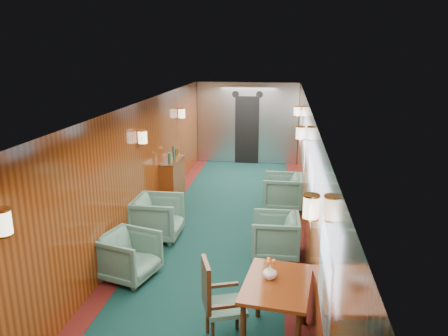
% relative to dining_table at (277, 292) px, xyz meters
% --- Properties ---
extents(room, '(12.00, 12.10, 2.40)m').
position_rel_dining_table_xyz_m(room, '(-1.09, 2.43, 0.98)').
color(room, '#0C2C27').
rests_on(room, ground).
extents(bulkhead, '(2.98, 0.17, 2.39)m').
position_rel_dining_table_xyz_m(bulkhead, '(-1.09, 8.34, 0.53)').
color(bulkhead, silver).
rests_on(bulkhead, ground).
extents(windows_right, '(0.02, 8.60, 0.80)m').
position_rel_dining_table_xyz_m(windows_right, '(0.40, 2.68, 0.79)').
color(windows_right, silver).
rests_on(windows_right, ground).
extents(wall_sconces, '(2.97, 7.97, 0.25)m').
position_rel_dining_table_xyz_m(wall_sconces, '(-1.09, 3.00, 1.13)').
color(wall_sconces, beige).
rests_on(wall_sconces, ground).
extents(dining_table, '(0.85, 1.12, 0.78)m').
position_rel_dining_table_xyz_m(dining_table, '(0.00, 0.00, 0.00)').
color(dining_table, '#652B0D').
rests_on(dining_table, ground).
extents(side_chair, '(0.58, 0.60, 1.04)m').
position_rel_dining_table_xyz_m(side_chair, '(-0.68, -0.08, -0.09)').
color(side_chair, '#1D4439').
rests_on(side_chair, ground).
extents(credenza, '(0.34, 1.08, 1.24)m').
position_rel_dining_table_xyz_m(credenza, '(-2.43, 4.66, -0.17)').
color(credenza, '#652B0D').
rests_on(credenza, ground).
extents(flower_vase, '(0.20, 0.20, 0.17)m').
position_rel_dining_table_xyz_m(flower_vase, '(-0.09, 0.07, 0.21)').
color(flower_vase, silver).
rests_on(flower_vase, dining_table).
extents(armchair_left_near, '(0.94, 0.93, 0.70)m').
position_rel_dining_table_xyz_m(armchair_left_near, '(-2.20, 1.21, -0.31)').
color(armchair_left_near, '#1D4439').
rests_on(armchair_left_near, ground).
extents(armchair_left_far, '(0.86, 0.83, 0.78)m').
position_rel_dining_table_xyz_m(armchair_left_far, '(-2.20, 2.67, -0.27)').
color(armchair_left_far, '#1D4439').
rests_on(armchair_left_far, ground).
extents(armchair_right_near, '(0.80, 0.78, 0.71)m').
position_rel_dining_table_xyz_m(armchair_right_near, '(-0.07, 2.23, -0.30)').
color(armchair_right_near, '#1D4439').
rests_on(armchair_right_near, ground).
extents(armchair_right_far, '(0.82, 0.80, 0.74)m').
position_rel_dining_table_xyz_m(armchair_right_far, '(0.01, 4.52, -0.29)').
color(armchair_right_far, '#1D4439').
rests_on(armchair_right_far, ground).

